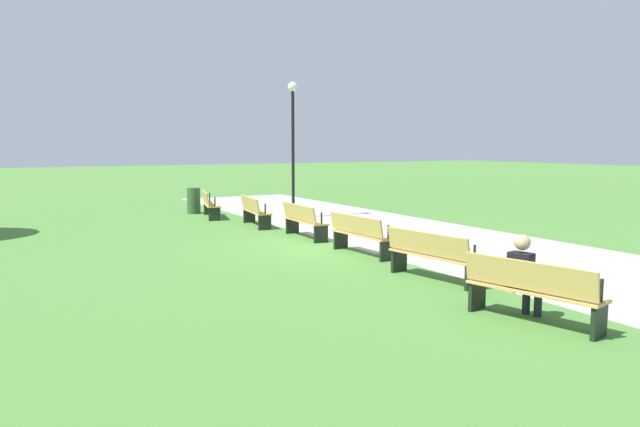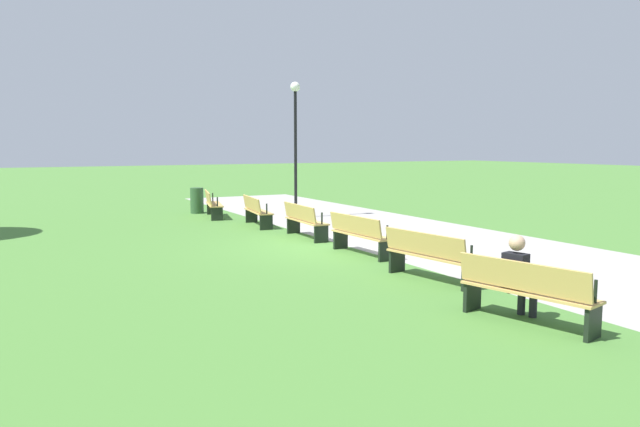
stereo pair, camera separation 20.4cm
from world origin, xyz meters
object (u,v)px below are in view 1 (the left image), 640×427
at_px(bench_2, 303,220).
at_px(bench_4, 431,254).
at_px(trash_bin, 194,201).
at_px(bench_1, 254,210).
at_px(bench_3, 360,234).
at_px(person_seated, 524,274).
at_px(bench_0, 210,204).
at_px(lamp_post, 293,125).
at_px(bench_5, 531,290).

bearing_deg(bench_2, bench_4, 0.01).
distance_m(bench_4, trash_bin, 12.33).
xyz_separation_m(bench_2, bench_4, (5.43, -0.25, 0.00)).
height_order(bench_1, bench_3, same).
bearing_deg(trash_bin, bench_1, 7.92).
height_order(person_seated, trash_bin, person_seated).
relative_size(bench_0, bench_2, 1.02).
bearing_deg(person_seated, bench_1, 164.69).
height_order(bench_2, lamp_post, lamp_post).
distance_m(bench_2, bench_3, 2.72).
distance_m(bench_0, bench_2, 5.44).
height_order(bench_0, trash_bin, trash_bin).
distance_m(bench_5, person_seated, 0.29).
bearing_deg(bench_2, lamp_post, 159.60).
xyz_separation_m(bench_4, bench_5, (2.68, -0.49, 0.00)).
bearing_deg(bench_1, bench_2, 13.13).
xyz_separation_m(person_seated, trash_bin, (-14.76, -0.18, -0.18)).
xyz_separation_m(bench_1, person_seated, (10.59, -0.40, 0.16)).
xyz_separation_m(bench_0, bench_5, (13.49, 0.00, 0.00)).
distance_m(bench_1, lamp_post, 3.51).
bearing_deg(bench_3, bench_1, 179.99).
height_order(bench_4, trash_bin, trash_bin).
bearing_deg(bench_3, bench_5, -10.48).
bearing_deg(bench_4, bench_2, 169.49).
height_order(bench_4, person_seated, person_seated).
distance_m(bench_5, trash_bin, 14.99).
relative_size(bench_4, lamp_post, 0.43).
relative_size(bench_0, bench_5, 1.00).
height_order(bench_4, bench_5, same).
relative_size(bench_3, bench_4, 0.99).
distance_m(bench_2, bench_5, 8.14).
height_order(bench_4, lamp_post, lamp_post).
xyz_separation_m(bench_0, bench_4, (10.81, 0.49, 0.00)).
xyz_separation_m(bench_1, bench_3, (5.43, 0.25, 0.00)).
bearing_deg(trash_bin, bench_2, 6.87).
height_order(bench_2, trash_bin, trash_bin).
xyz_separation_m(bench_2, bench_3, (2.72, -0.00, 0.00)).
bearing_deg(lamp_post, bench_5, -11.44).
height_order(bench_5, trash_bin, trash_bin).
bearing_deg(bench_2, person_seated, -2.06).
xyz_separation_m(lamp_post, trash_bin, (-2.85, -2.54, -2.62)).
distance_m(lamp_post, trash_bin, 4.63).
relative_size(bench_2, bench_4, 0.99).
height_order(bench_3, bench_4, same).
relative_size(bench_1, bench_3, 1.01).
bearing_deg(bench_0, bench_5, 13.15).
xyz_separation_m(bench_5, trash_bin, (-14.99, -0.09, -0.02)).
bearing_deg(bench_0, bench_1, 23.62).
relative_size(bench_1, bench_5, 0.99).
distance_m(bench_2, bench_4, 5.44).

